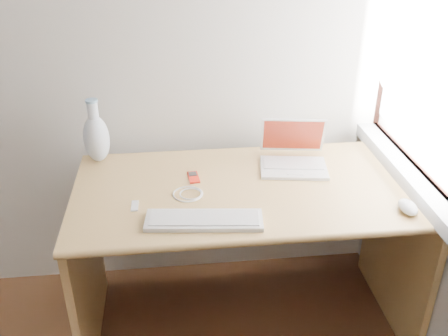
{
  "coord_description": "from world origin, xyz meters",
  "views": [
    {
      "loc": [
        0.72,
        -0.46,
        1.81
      ],
      "look_at": [
        0.92,
        1.35,
        0.82
      ],
      "focal_mm": 40.0,
      "sensor_mm": 36.0,
      "label": 1
    }
  ],
  "objects": [
    {
      "name": "vase",
      "position": [
        0.38,
        1.6,
        0.88
      ],
      "size": [
        0.11,
        0.11,
        0.29
      ],
      "color": "white",
      "rests_on": "desk"
    },
    {
      "name": "desk",
      "position": [
        1.02,
        1.38,
        0.54
      ],
      "size": [
        1.44,
        0.72,
        0.76
      ],
      "color": "tan",
      "rests_on": "floor"
    },
    {
      "name": "ipod",
      "position": [
        0.8,
        1.39,
        0.77
      ],
      "size": [
        0.05,
        0.1,
        0.01
      ],
      "rotation": [
        0.0,
        0.0,
        0.1
      ],
      "color": "red",
      "rests_on": "desk"
    },
    {
      "name": "external_keyboard",
      "position": [
        0.82,
        1.05,
        0.77
      ],
      "size": [
        0.44,
        0.18,
        0.02
      ],
      "rotation": [
        0.0,
        0.0,
        -0.11
      ],
      "color": "white",
      "rests_on": "desk"
    },
    {
      "name": "remote",
      "position": [
        0.56,
        1.19,
        0.77
      ],
      "size": [
        0.03,
        0.07,
        0.01
      ],
      "primitive_type": "cube",
      "rotation": [
        0.0,
        0.0,
        -0.01
      ],
      "color": "white",
      "rests_on": "desk"
    },
    {
      "name": "mouse",
      "position": [
        1.59,
        1.04,
        0.78
      ],
      "size": [
        0.07,
        0.11,
        0.04
      ],
      "primitive_type": "ellipsoid",
      "rotation": [
        0.0,
        0.0,
        -0.03
      ],
      "color": "white",
      "rests_on": "desk"
    },
    {
      "name": "window",
      "position": [
        1.72,
        1.3,
        1.28
      ],
      "size": [
        0.11,
        0.99,
        1.1
      ],
      "color": "white",
      "rests_on": "right_wall"
    },
    {
      "name": "cable_coil",
      "position": [
        0.77,
        1.25,
        0.77
      ],
      "size": [
        0.14,
        0.14,
        0.01
      ],
      "primitive_type": "torus",
      "rotation": [
        0.0,
        0.0,
        -0.18
      ],
      "color": "white",
      "rests_on": "desk"
    },
    {
      "name": "laptop",
      "position": [
        1.24,
        1.46,
        0.81
      ],
      "size": [
        0.31,
        0.28,
        0.2
      ],
      "rotation": [
        0.0,
        0.0,
        -0.15
      ],
      "color": "white",
      "rests_on": "desk"
    }
  ]
}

